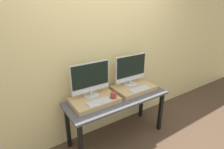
# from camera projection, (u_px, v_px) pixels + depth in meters

# --- Properties ---
(ground_plane) EXTENTS (12.00, 12.00, 0.00)m
(ground_plane) POSITION_uv_depth(u_px,v_px,m) (128.00, 148.00, 2.51)
(ground_plane) COLOR #4C3828
(wall_back) EXTENTS (8.00, 0.04, 2.60)m
(wall_back) POSITION_uv_depth(u_px,v_px,m) (104.00, 51.00, 2.53)
(wall_back) COLOR #DBC684
(wall_back) RESTS_ON ground_plane
(workbench) EXTENTS (1.49, 0.57, 0.70)m
(workbench) POSITION_uv_depth(u_px,v_px,m) (117.00, 103.00, 2.50)
(workbench) COLOR #47474C
(workbench) RESTS_ON ground_plane
(wooden_riser_left) EXTENTS (0.62, 0.41, 0.06)m
(wooden_riser_left) POSITION_uv_depth(u_px,v_px,m) (94.00, 100.00, 2.33)
(wooden_riser_left) COLOR tan
(wooden_riser_left) RESTS_ON workbench
(monitor_left) EXTENTS (0.55, 0.21, 0.47)m
(monitor_left) POSITION_uv_depth(u_px,v_px,m) (91.00, 79.00, 2.30)
(monitor_left) COLOR #B2B2B7
(monitor_left) RESTS_ON wooden_riser_left
(keyboard_left) EXTENTS (0.32, 0.13, 0.01)m
(keyboard_left) POSITION_uv_depth(u_px,v_px,m) (99.00, 102.00, 2.21)
(keyboard_left) COLOR silver
(keyboard_left) RESTS_ON wooden_riser_left
(mug) EXTENTS (0.08, 0.08, 0.08)m
(mug) POSITION_uv_depth(u_px,v_px,m) (113.00, 95.00, 2.31)
(mug) COLOR #9E332D
(mug) RESTS_ON wooden_riser_left
(wooden_riser_right) EXTENTS (0.62, 0.41, 0.06)m
(wooden_riser_right) POSITION_uv_depth(u_px,v_px,m) (134.00, 88.00, 2.68)
(wooden_riser_right) COLOR tan
(wooden_riser_right) RESTS_ON workbench
(monitor_right) EXTENTS (0.55, 0.21, 0.47)m
(monitor_right) POSITION_uv_depth(u_px,v_px,m) (131.00, 69.00, 2.64)
(monitor_right) COLOR #B2B2B7
(monitor_right) RESTS_ON wooden_riser_right
(keyboard_right) EXTENTS (0.32, 0.13, 0.01)m
(keyboard_right) POSITION_uv_depth(u_px,v_px,m) (140.00, 89.00, 2.56)
(keyboard_right) COLOR silver
(keyboard_right) RESTS_ON wooden_riser_right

